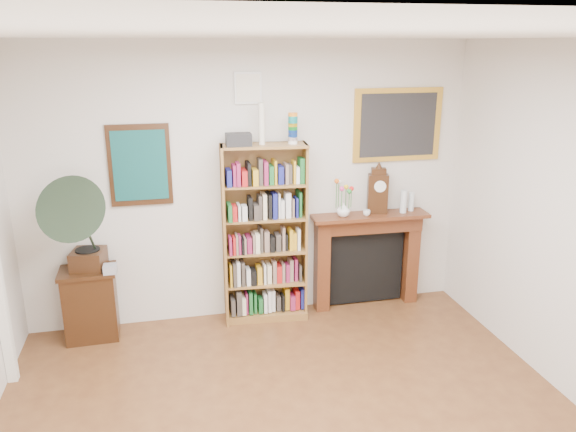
% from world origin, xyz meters
% --- Properties ---
extents(room, '(4.51, 5.01, 2.81)m').
position_xyz_m(room, '(0.00, 0.00, 1.40)').
color(room, '#532E19').
rests_on(room, ground).
extents(teal_poster, '(0.58, 0.04, 0.78)m').
position_xyz_m(teal_poster, '(-1.05, 2.48, 1.65)').
color(teal_poster, black).
rests_on(teal_poster, back_wall).
extents(small_picture, '(0.26, 0.04, 0.30)m').
position_xyz_m(small_picture, '(0.00, 2.48, 2.35)').
color(small_picture, white).
rests_on(small_picture, back_wall).
extents(gilt_painting, '(0.95, 0.04, 0.75)m').
position_xyz_m(gilt_painting, '(1.55, 2.48, 1.95)').
color(gilt_painting, gold).
rests_on(gilt_painting, back_wall).
extents(bookshelf, '(0.87, 0.37, 2.11)m').
position_xyz_m(bookshelf, '(0.12, 2.33, 1.02)').
color(bookshelf, brown).
rests_on(bookshelf, floor).
extents(side_cabinet, '(0.53, 0.39, 0.71)m').
position_xyz_m(side_cabinet, '(-1.60, 2.29, 0.35)').
color(side_cabinet, black).
rests_on(side_cabinet, floor).
extents(fireplace, '(1.25, 0.33, 1.05)m').
position_xyz_m(fireplace, '(1.24, 2.41, 0.61)').
color(fireplace, '#44200F').
rests_on(fireplace, floor).
extents(gramophone, '(0.70, 0.82, 0.97)m').
position_xyz_m(gramophone, '(-1.58, 2.16, 1.26)').
color(gramophone, black).
rests_on(gramophone, side_cabinet).
extents(cd_stack, '(0.12, 0.12, 0.08)m').
position_xyz_m(cd_stack, '(-1.38, 2.16, 0.75)').
color(cd_stack, silver).
rests_on(cd_stack, side_cabinet).
extents(mantel_clock, '(0.23, 0.16, 0.48)m').
position_xyz_m(mantel_clock, '(1.33, 2.39, 1.28)').
color(mantel_clock, black).
rests_on(mantel_clock, fireplace).
extents(flower_vase, '(0.14, 0.14, 0.15)m').
position_xyz_m(flower_vase, '(0.94, 2.34, 1.12)').
color(flower_vase, white).
rests_on(flower_vase, fireplace).
extents(teacup, '(0.09, 0.09, 0.06)m').
position_xyz_m(teacup, '(1.19, 2.31, 1.08)').
color(teacup, silver).
rests_on(teacup, fireplace).
extents(bottle_left, '(0.07, 0.07, 0.24)m').
position_xyz_m(bottle_left, '(1.60, 2.34, 1.17)').
color(bottle_left, silver).
rests_on(bottle_left, fireplace).
extents(bottle_right, '(0.06, 0.06, 0.20)m').
position_xyz_m(bottle_right, '(1.71, 2.38, 1.15)').
color(bottle_right, silver).
rests_on(bottle_right, fireplace).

